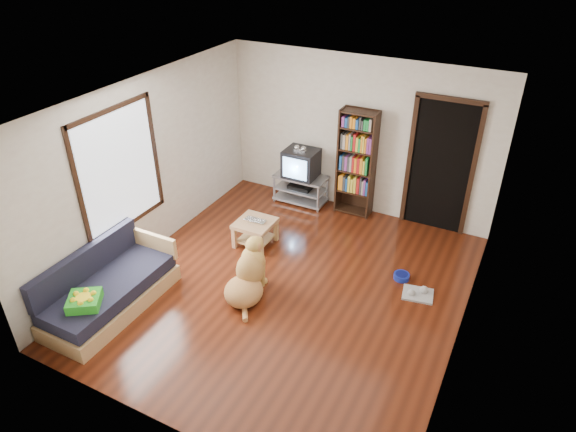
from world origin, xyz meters
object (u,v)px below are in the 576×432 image
at_px(dog_bowl, 401,276).
at_px(dog, 248,277).
at_px(tv_stand, 301,188).
at_px(sofa, 109,290).
at_px(laptop, 254,222).
at_px(bookshelf, 357,158).
at_px(grey_rag, 418,294).
at_px(coffee_table, 255,228).
at_px(green_cushion, 84,301).
at_px(crt_tv, 302,163).

xyz_separation_m(dog_bowl, dog, (-1.73, -1.27, 0.26)).
distance_m(tv_stand, sofa, 3.76).
height_order(laptop, sofa, sofa).
bearing_deg(bookshelf, laptop, -120.71).
bearing_deg(grey_rag, coffee_table, 178.27).
distance_m(bookshelf, coffee_table, 2.03).
relative_size(bookshelf, coffee_table, 3.27).
bearing_deg(tv_stand, coffee_table, -91.16).
bearing_deg(bookshelf, coffee_table, -121.18).
relative_size(green_cushion, dog_bowl, 1.65).
xyz_separation_m(tv_stand, dog, (0.50, -2.62, 0.03)).
xyz_separation_m(dog_bowl, grey_rag, (0.30, -0.25, -0.03)).
relative_size(laptop, crt_tv, 0.57).
bearing_deg(crt_tv, laptop, -91.12).
relative_size(grey_rag, tv_stand, 0.44).
height_order(dog_bowl, dog, dog).
relative_size(dog_bowl, dog, 0.23).
relative_size(dog_bowl, bookshelf, 0.12).
bearing_deg(grey_rag, crt_tv, 147.23).
relative_size(tv_stand, sofa, 0.50).
xyz_separation_m(grey_rag, bookshelf, (-1.58, 1.70, 0.99)).
height_order(grey_rag, crt_tv, crt_tv).
distance_m(tv_stand, crt_tv, 0.47).
xyz_separation_m(green_cushion, grey_rag, (3.38, 2.50, -0.47)).
bearing_deg(bookshelf, green_cushion, -113.22).
height_order(bookshelf, sofa, bookshelf).
bearing_deg(bookshelf, dog, -99.38).
distance_m(dog_bowl, coffee_table, 2.28).
bearing_deg(sofa, grey_rag, 30.06).
bearing_deg(coffee_table, dog, -64.02).
bearing_deg(dog_bowl, dog, -143.74).
distance_m(grey_rag, dog, 2.28).
bearing_deg(coffee_table, grey_rag, -1.73).
distance_m(laptop, dog, 1.19).
xyz_separation_m(tv_stand, bookshelf, (0.95, 0.09, 0.73)).
xyz_separation_m(bookshelf, sofa, (-1.92, -3.72, -0.74)).
xyz_separation_m(laptop, sofa, (-0.94, -2.07, -0.15)).
height_order(grey_rag, dog, dog).
relative_size(green_cushion, grey_rag, 0.91).
distance_m(green_cushion, tv_stand, 4.19).
bearing_deg(grey_rag, bookshelf, 132.88).
bearing_deg(green_cushion, grey_rag, 2.70).
height_order(crt_tv, bookshelf, bookshelf).
height_order(grey_rag, coffee_table, coffee_table).
bearing_deg(sofa, tv_stand, 74.98).
distance_m(sofa, coffee_table, 2.31).
xyz_separation_m(dog_bowl, bookshelf, (-1.28, 1.45, 0.96)).
bearing_deg(dog, laptop, 116.61).
distance_m(grey_rag, coffee_table, 2.57).
bearing_deg(dog, green_cushion, -132.37).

